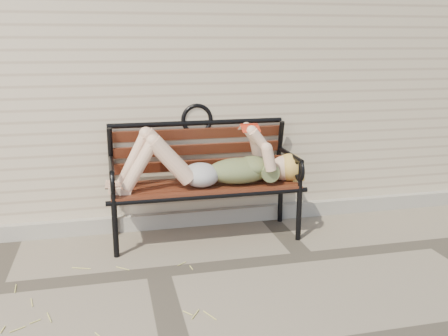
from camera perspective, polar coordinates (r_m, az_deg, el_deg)
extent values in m
plane|color=#75695A|center=(4.09, -7.53, -11.71)|extent=(80.00, 80.00, 0.00)
cube|color=#C3B298|center=(6.68, -10.71, 11.65)|extent=(8.00, 4.00, 3.00)
cube|color=#99968B|center=(4.95, -8.74, -6.06)|extent=(8.00, 0.10, 0.15)
cylinder|color=black|center=(4.32, -12.33, -6.84)|extent=(0.05, 0.05, 0.50)
cylinder|color=black|center=(4.79, -12.47, -4.71)|extent=(0.05, 0.05, 0.50)
cylinder|color=black|center=(4.63, 8.56, -5.21)|extent=(0.05, 0.05, 0.50)
cylinder|color=black|center=(5.07, 6.47, -3.38)|extent=(0.05, 0.05, 0.50)
cube|color=#5C2B17|center=(4.55, -2.18, -2.07)|extent=(1.69, 0.55, 0.03)
cylinder|color=black|center=(4.33, -1.53, -3.27)|extent=(1.78, 0.04, 0.04)
cylinder|color=black|center=(4.80, -2.75, -1.50)|extent=(1.78, 0.04, 0.04)
torus|color=black|center=(4.79, -3.11, 5.55)|extent=(0.31, 0.04, 0.31)
ellipsoid|color=#0B354F|center=(4.56, 1.74, -0.32)|extent=(0.60, 0.34, 0.23)
ellipsoid|color=#0B354F|center=(4.58, 3.35, 0.25)|extent=(0.29, 0.33, 0.18)
ellipsoid|color=#A4A4A9|center=(4.48, -2.66, -0.79)|extent=(0.33, 0.38, 0.21)
sphere|color=#D8A892|center=(4.68, 6.87, -0.01)|extent=(0.24, 0.24, 0.24)
ellipsoid|color=#E2C255|center=(4.70, 7.51, 0.10)|extent=(0.28, 0.28, 0.26)
cube|color=#AD2813|center=(4.49, 2.88, 4.97)|extent=(0.16, 0.02, 0.02)
cube|color=silver|center=(4.45, 3.04, 4.49)|extent=(0.16, 0.10, 0.06)
cube|color=silver|center=(4.54, 2.71, 4.69)|extent=(0.16, 0.10, 0.06)
cube|color=#AD2813|center=(4.45, 3.05, 4.54)|extent=(0.17, 0.10, 0.06)
cube|color=#AD2813|center=(4.54, 2.70, 4.75)|extent=(0.17, 0.10, 0.06)
cylinder|color=#CDC664|center=(3.53, -10.19, -16.26)|extent=(0.12, 0.04, 0.01)
cylinder|color=#CDC664|center=(4.20, -24.25, -12.13)|extent=(0.05, 0.14, 0.01)
cylinder|color=#CDC664|center=(3.82, 1.59, -13.49)|extent=(0.10, 0.07, 0.01)
cylinder|color=#CDC664|center=(3.70, -20.99, -15.48)|extent=(0.09, 0.03, 0.01)
cylinder|color=#CDC664|center=(4.01, 2.31, -12.01)|extent=(0.06, 0.11, 0.01)
cylinder|color=#CDC664|center=(3.83, -20.10, -14.30)|extent=(0.11, 0.04, 0.01)
cylinder|color=#CDC664|center=(3.62, 2.58, -15.17)|extent=(0.05, 0.12, 0.01)
cylinder|color=#CDC664|center=(3.87, 2.91, -13.09)|extent=(0.07, 0.14, 0.01)
cylinder|color=#CDC664|center=(3.97, -16.08, -12.92)|extent=(0.11, 0.09, 0.01)
cylinder|color=#CDC664|center=(3.62, -19.96, -16.10)|extent=(0.12, 0.05, 0.01)
cylinder|color=#CDC664|center=(3.46, -13.96, -17.13)|extent=(0.14, 0.02, 0.01)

